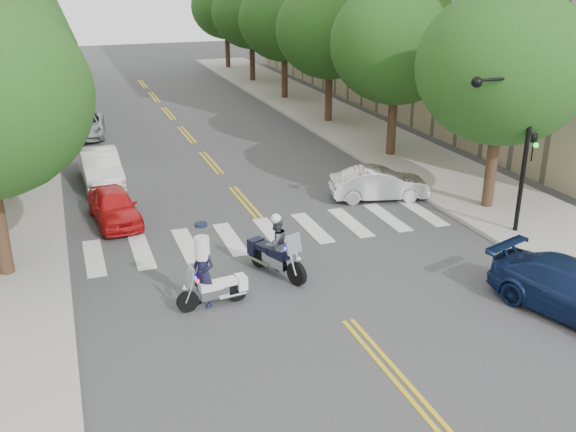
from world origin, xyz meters
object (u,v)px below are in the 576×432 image
motorcycle_parked (219,290)px  officer_standing (203,273)px  motorcycle_police (275,248)px  convertible (379,184)px

motorcycle_parked → officer_standing: size_ratio=1.04×
officer_standing → motorcycle_police: bearing=77.1°
motorcycle_parked → convertible: size_ratio=0.52×
motorcycle_parked → convertible: 10.55m
motorcycle_police → convertible: bearing=-163.0°
convertible → motorcycle_police: bearing=142.9°
motorcycle_police → officer_standing: motorcycle_police is taller
motorcycle_parked → motorcycle_police: bearing=-65.4°
motorcycle_parked → officer_standing: bearing=69.9°
motorcycle_parked → officer_standing: (-0.39, 0.09, 0.54)m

